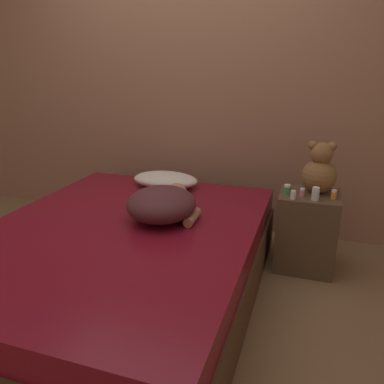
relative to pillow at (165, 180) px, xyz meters
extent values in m
plane|color=brown|center=(0.03, -0.83, -0.54)|extent=(12.00, 12.00, 0.00)
cube|color=#996B51|center=(0.03, 0.49, 0.76)|extent=(8.00, 0.06, 2.60)
cube|color=#4C331E|center=(0.03, -0.83, -0.38)|extent=(1.63, 2.07, 0.31)
cube|color=maroon|center=(0.03, -0.83, -0.14)|extent=(1.60, 2.03, 0.17)
cube|color=brown|center=(1.11, -0.07, -0.26)|extent=(0.40, 0.38, 0.56)
ellipsoid|color=beige|center=(0.00, 0.00, 0.00)|extent=(0.53, 0.33, 0.11)
ellipsoid|color=#4C2328|center=(0.23, -0.64, 0.05)|extent=(0.45, 0.46, 0.21)
sphere|color=#A87556|center=(0.23, -0.35, 0.02)|extent=(0.15, 0.15, 0.15)
cylinder|color=#A87556|center=(0.43, -0.61, -0.03)|extent=(0.07, 0.21, 0.06)
sphere|color=brown|center=(1.16, -0.02, 0.14)|extent=(0.24, 0.24, 0.24)
sphere|color=brown|center=(1.16, -0.02, 0.30)|extent=(0.15, 0.15, 0.15)
sphere|color=brown|center=(1.10, -0.02, 0.36)|extent=(0.06, 0.06, 0.06)
sphere|color=brown|center=(1.22, -0.02, 0.36)|extent=(0.06, 0.06, 0.06)
cylinder|color=#3D8E4C|center=(0.96, -0.13, 0.05)|extent=(0.05, 0.05, 0.05)
cylinder|color=white|center=(0.96, -0.13, 0.09)|extent=(0.04, 0.04, 0.01)
cylinder|color=orange|center=(1.26, -0.13, 0.05)|extent=(0.04, 0.04, 0.05)
cylinder|color=white|center=(1.26, -0.13, 0.08)|extent=(0.03, 0.03, 0.01)
cylinder|color=pink|center=(1.06, -0.15, 0.05)|extent=(0.03, 0.03, 0.05)
cylinder|color=white|center=(1.06, -0.15, 0.08)|extent=(0.03, 0.03, 0.01)
cylinder|color=silver|center=(1.14, -0.20, 0.06)|extent=(0.05, 0.05, 0.07)
cylinder|color=white|center=(1.14, -0.20, 0.10)|extent=(0.05, 0.05, 0.02)
cylinder|color=white|center=(1.00, -0.22, 0.05)|extent=(0.03, 0.03, 0.05)
cylinder|color=white|center=(1.00, -0.22, 0.08)|extent=(0.03, 0.03, 0.01)
camera|label=1|loc=(1.10, -2.65, 0.87)|focal=35.00mm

